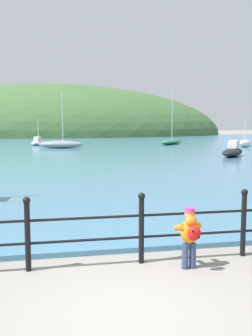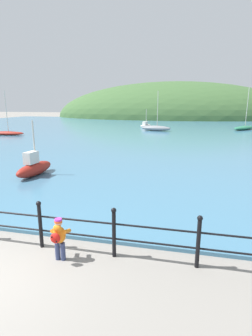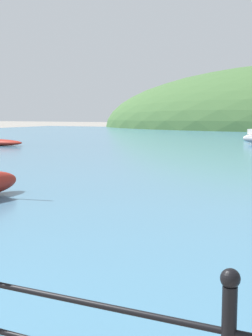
% 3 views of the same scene
% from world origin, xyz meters
% --- Properties ---
extents(ground_plane, '(200.00, 200.00, 0.00)m').
position_xyz_m(ground_plane, '(0.00, 0.00, 0.00)').
color(ground_plane, gray).
extents(water, '(80.00, 60.00, 0.10)m').
position_xyz_m(water, '(0.00, 32.00, 0.05)').
color(water, teal).
rests_on(water, ground).
extents(far_hillside, '(61.59, 33.88, 17.94)m').
position_xyz_m(far_hillside, '(0.00, 67.02, 0.00)').
color(far_hillside, '#3D6033').
rests_on(far_hillside, ground).
extents(iron_railing, '(11.29, 0.12, 1.21)m').
position_xyz_m(iron_railing, '(0.58, 1.50, 0.64)').
color(iron_railing, black).
rests_on(iron_railing, ground).
extents(child_in_coat, '(0.39, 0.54, 1.00)m').
position_xyz_m(child_in_coat, '(1.29, 1.08, 0.61)').
color(child_in_coat, navy).
rests_on(child_in_coat, ground).
extents(boat_far_left, '(3.00, 3.36, 1.03)m').
position_xyz_m(boat_far_left, '(11.09, 19.41, 0.44)').
color(boat_far_left, black).
rests_on(boat_far_left, water).
extents(boat_blue_hull, '(2.07, 1.67, 2.27)m').
position_xyz_m(boat_blue_hull, '(16.72, 28.28, 0.43)').
color(boat_blue_hull, silver).
rests_on(boat_blue_hull, water).
extents(boat_green_fishing, '(4.02, 1.90, 4.92)m').
position_xyz_m(boat_green_fishing, '(0.12, 29.94, 0.45)').
color(boat_green_fishing, gray).
rests_on(boat_green_fishing, water).
extents(boat_nearest_quay, '(1.76, 2.84, 2.59)m').
position_xyz_m(boat_nearest_quay, '(-1.95, 34.97, 0.38)').
color(boat_nearest_quay, silver).
rests_on(boat_nearest_quay, water).
extents(boat_far_right, '(3.81, 4.28, 5.45)m').
position_xyz_m(boat_far_right, '(11.45, 33.96, 0.38)').
color(boat_far_right, '#287551').
rests_on(boat_far_right, water).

